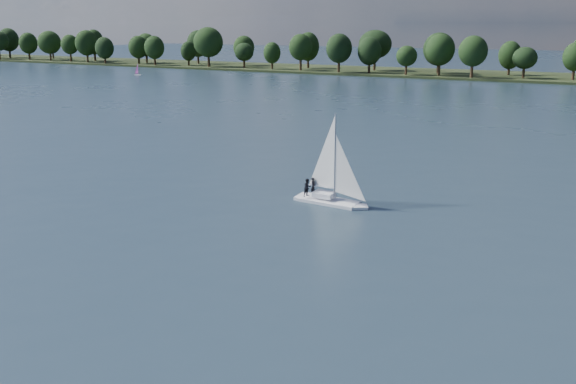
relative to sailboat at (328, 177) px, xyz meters
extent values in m
plane|color=#233342|center=(-6.06, 57.38, -2.67)|extent=(700.00, 700.00, 0.00)
cube|color=black|center=(-6.06, 169.38, -2.67)|extent=(660.00, 40.00, 1.50)
cube|color=white|center=(0.10, 0.01, -2.67)|extent=(7.44, 2.69, 0.86)
cube|color=white|center=(0.10, 0.01, -1.82)|extent=(2.25, 1.48, 0.54)
cylinder|color=silver|center=(0.10, 0.01, 2.20)|extent=(0.13, 0.13, 8.57)
imported|color=black|center=(-1.76, 0.29, -1.20)|extent=(0.49, 0.70, 1.85)
imported|color=black|center=(-2.06, -0.39, -1.20)|extent=(0.95, 1.07, 1.85)
cube|color=white|center=(-127.65, 117.46, -2.67)|extent=(2.80, 1.27, 0.44)
cylinder|color=silver|center=(-127.65, 117.46, -0.48)|extent=(0.08, 0.08, 3.90)
cube|color=#525457|center=(-173.61, 152.54, -2.67)|extent=(4.37, 2.92, 0.50)
camera|label=1|loc=(26.14, -56.45, 14.89)|focal=40.00mm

